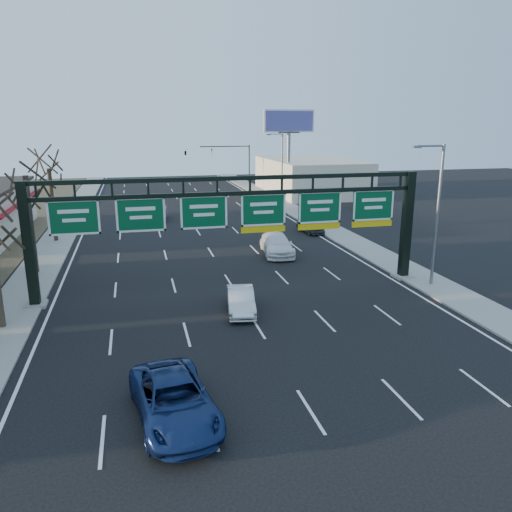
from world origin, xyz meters
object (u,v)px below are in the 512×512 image
object	(u,v)px
car_blue_suv	(174,400)
car_silver_sedan	(241,300)
sign_gantry	(237,218)
car_white_wagon	(277,244)

from	to	relation	value
car_blue_suv	car_silver_sedan	xyz separation A→B (m)	(4.48, 9.71, -0.10)
sign_gantry	car_silver_sedan	bearing A→B (deg)	-98.59
sign_gantry	car_blue_suv	distance (m)	14.79
car_white_wagon	sign_gantry	bearing A→B (deg)	-114.66
sign_gantry	car_blue_suv	world-z (taller)	sign_gantry
car_silver_sedan	sign_gantry	bearing A→B (deg)	89.67
car_silver_sedan	car_white_wagon	xyz separation A→B (m)	(5.47, 11.79, 0.13)
sign_gantry	car_white_wagon	xyz separation A→B (m)	(4.92, 8.14, -3.83)
sign_gantry	car_silver_sedan	size ratio (longest dim) A/B	6.01
sign_gantry	car_blue_suv	xyz separation A→B (m)	(-5.03, -13.36, -3.86)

